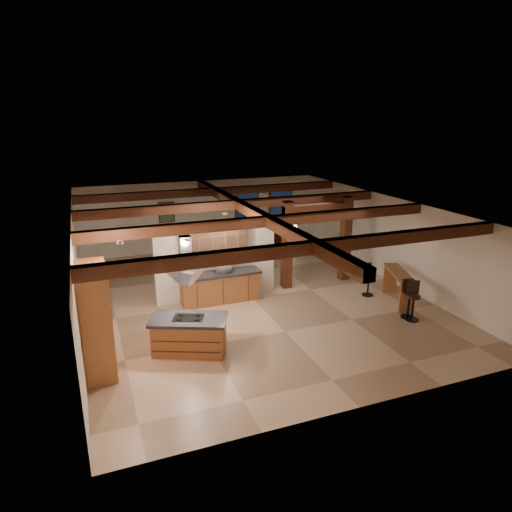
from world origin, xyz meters
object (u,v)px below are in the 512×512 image
Objects in this scene: dining_table at (223,261)px; sofa at (267,238)px; kitchen_island at (189,334)px; bar_counter at (398,282)px.

dining_table is 0.80× the size of sofa.
kitchen_island reaches higher than sofa.
kitchen_island is 9.70m from sofa.
bar_counter is at bearing 78.28° from sofa.
dining_table is at bearing 130.13° from bar_counter.
kitchen_island is 0.89× the size of sofa.
kitchen_island is 6.70m from bar_counter.
bar_counter is (6.66, 0.72, 0.20)m from kitchen_island.
dining_table is at bearing 20.31° from sofa.
bar_counter reaches higher than sofa.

